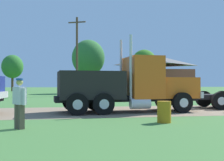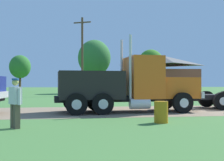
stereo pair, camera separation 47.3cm
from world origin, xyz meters
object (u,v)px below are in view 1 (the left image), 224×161
at_px(truck_foreground_white, 126,86).
at_px(steel_barrel, 164,112).
at_px(shed_building, 157,76).
at_px(visitor_by_barrel, 20,101).
at_px(utility_pole_near, 77,54).

xyz_separation_m(truck_foreground_white, steel_barrel, (0.50, -4.42, -0.94)).
xyz_separation_m(steel_barrel, shed_building, (8.89, 27.67, 2.13)).
height_order(truck_foreground_white, shed_building, shed_building).
bearing_deg(truck_foreground_white, steel_barrel, -83.56).
xyz_separation_m(visitor_by_barrel, steel_barrel, (5.22, 0.67, -0.50)).
distance_m(visitor_by_barrel, steel_barrel, 5.28).
relative_size(truck_foreground_white, utility_pole_near, 0.82).
distance_m(visitor_by_barrel, utility_pole_near, 26.11).
distance_m(shed_building, utility_pole_near, 11.48).
bearing_deg(shed_building, steel_barrel, -107.80).
relative_size(steel_barrel, shed_building, 0.09).
bearing_deg(utility_pole_near, truck_foreground_white, -85.84).
relative_size(steel_barrel, utility_pole_near, 0.09).
bearing_deg(steel_barrel, utility_pole_near, 94.56).
bearing_deg(visitor_by_barrel, steel_barrel, 7.28).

